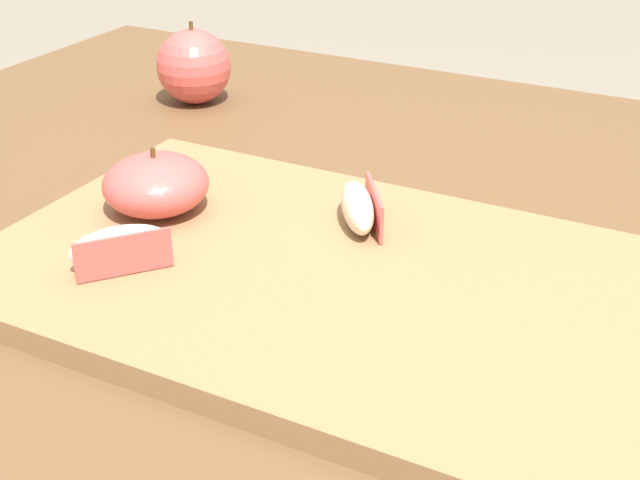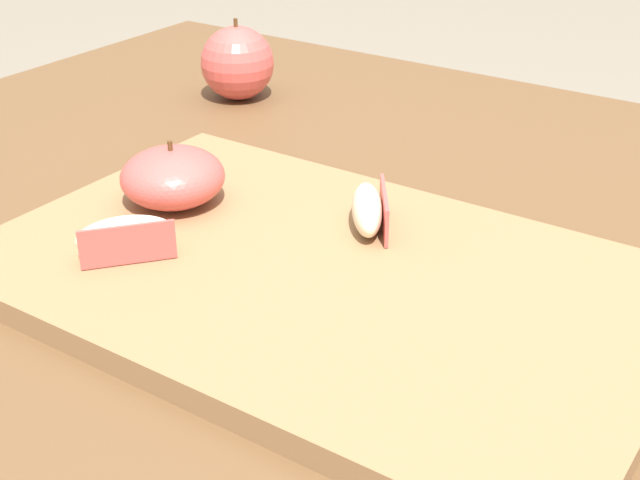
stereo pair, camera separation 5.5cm
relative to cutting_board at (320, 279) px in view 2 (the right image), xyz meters
The scene contains 6 objects.
dining_table 0.16m from the cutting_board, 68.98° to the left, with size 1.15×0.78×0.72m.
cutting_board is the anchor object (origin of this frame).
apple_half_skin_up 0.15m from the cutting_board, behind, with size 0.08×0.08×0.05m.
apple_wedge_near_knife 0.13m from the cutting_board, 152.91° to the right, with size 0.06×0.06×0.03m.
apple_wedge_left 0.07m from the cutting_board, 92.88° to the left, with size 0.05×0.07×0.03m.
whole_apple_pink_lady 0.39m from the cutting_board, 136.24° to the left, with size 0.07×0.07×0.08m.
Camera 2 is at (0.24, -0.50, 1.02)m, focal length 49.46 mm.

